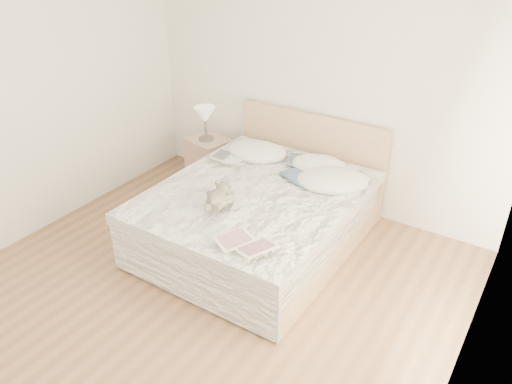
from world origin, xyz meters
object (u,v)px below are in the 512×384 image
Objects in this scene: bed at (261,214)px; childrens_book at (245,244)px; photo_book at (229,158)px; nightstand at (210,161)px; table_lamp at (205,117)px; teddy_bear at (217,204)px.

bed reaches higher than childrens_book.
photo_book is at bearing 153.53° from bed.
nightstand is 2.26m from childrens_book.
photo_book is at bearing -32.95° from table_lamp.
childrens_book is at bearing -58.29° from photo_book.
table_lamp reaches higher than childrens_book.
nightstand is at bearing 158.22° from childrens_book.
bed reaches higher than photo_book.
bed is 0.65m from teddy_bear.
photo_book is at bearing 99.99° from teddy_bear.
bed is 5.60× the size of table_lamp.
teddy_bear is at bearing -100.89° from bed.
teddy_bear reaches higher than photo_book.
teddy_bear reaches higher than nightstand.
teddy_bear is at bearing -49.66° from nightstand.
photo_book is 0.83× the size of childrens_book.
table_lamp is (-0.01, -0.03, 0.55)m from nightstand.
childrens_book is at bearing -44.96° from nightstand.
table_lamp is 1.27× the size of teddy_bear.
teddy_bear is at bearing -69.18° from photo_book.
table_lamp is 1.10× the size of photo_book.
bed reaches higher than table_lamp.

